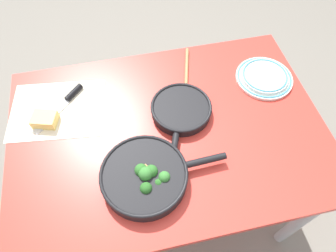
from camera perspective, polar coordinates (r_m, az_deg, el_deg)
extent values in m
plane|color=slate|center=(1.77, 0.00, -13.17)|extent=(14.00, 14.00, 0.00)
cube|color=red|center=(1.14, 0.00, -0.96)|extent=(1.18, 0.82, 0.03)
cylinder|color=#BCBCC1|center=(1.75, 14.67, 5.50)|extent=(0.05, 0.05, 0.69)
cylinder|color=#BCBCC1|center=(1.67, -20.78, -0.79)|extent=(0.05, 0.05, 0.69)
cylinder|color=#BCBCC1|center=(1.50, 24.32, -15.83)|extent=(0.05, 0.05, 0.69)
cylinder|color=black|center=(1.01, -4.56, -9.58)|extent=(0.29, 0.29, 0.05)
torus|color=black|center=(0.99, -4.65, -9.04)|extent=(0.29, 0.29, 0.01)
cylinder|color=black|center=(1.03, 7.25, -6.48)|extent=(0.14, 0.03, 0.02)
cylinder|color=#357027|center=(1.02, -5.22, -9.64)|extent=(0.01, 0.01, 0.02)
sphere|color=#428438|center=(1.00, -5.30, -9.20)|extent=(0.03, 0.03, 0.03)
cylinder|color=#245B1C|center=(1.01, -3.12, -9.21)|extent=(0.01, 0.01, 0.02)
sphere|color=#2D6B28|center=(0.99, -3.19, -8.58)|extent=(0.04, 0.04, 0.04)
cylinder|color=#2C6823|center=(1.00, -0.68, -10.25)|extent=(0.01, 0.01, 0.02)
sphere|color=#387A33|center=(0.98, -0.70, -9.70)|extent=(0.04, 0.04, 0.04)
cylinder|color=#2C6823|center=(1.01, -4.20, -9.74)|extent=(0.02, 0.02, 0.03)
sphere|color=#387A33|center=(0.98, -4.31, -9.06)|extent=(0.05, 0.05, 0.05)
cylinder|color=#205218|center=(0.99, -4.12, -12.27)|extent=(0.01, 0.01, 0.02)
sphere|color=#286023|center=(0.97, -4.21, -11.75)|extent=(0.04, 0.04, 0.04)
cylinder|color=#205218|center=(1.00, -1.81, -11.21)|extent=(0.01, 0.01, 0.02)
sphere|color=#286023|center=(0.98, -1.84, -10.81)|extent=(0.03, 0.03, 0.03)
cylinder|color=#245B1C|center=(1.02, -4.54, -9.43)|extent=(0.01, 0.01, 0.02)
sphere|color=#2D6B28|center=(1.00, -4.62, -8.92)|extent=(0.03, 0.03, 0.03)
cylinder|color=#245B1C|center=(1.02, -5.04, -9.01)|extent=(0.02, 0.02, 0.02)
sphere|color=#2D6B28|center=(0.99, -5.16, -8.37)|extent=(0.04, 0.04, 0.04)
cube|color=#9E703D|center=(0.98, -3.99, -14.37)|extent=(0.04, 0.04, 0.03)
cube|color=#9E703D|center=(1.01, -8.67, -9.99)|extent=(0.03, 0.04, 0.03)
cube|color=#AD7F4C|center=(1.01, -4.46, -9.09)|extent=(0.06, 0.06, 0.04)
cube|color=olive|center=(1.00, -5.38, -11.13)|extent=(0.04, 0.04, 0.03)
cube|color=#9E703D|center=(1.01, -5.24, -9.85)|extent=(0.03, 0.04, 0.03)
cylinder|color=black|center=(1.15, 2.50, 3.16)|extent=(0.23, 0.23, 0.04)
torus|color=black|center=(1.14, 2.54, 3.69)|extent=(0.23, 0.23, 0.01)
cylinder|color=black|center=(1.05, 1.38, -4.23)|extent=(0.06, 0.12, 0.02)
cylinder|color=#EAD170|center=(1.15, 2.51, 3.20)|extent=(0.19, 0.19, 0.02)
cylinder|color=#A87A4C|center=(1.28, 3.53, 9.73)|extent=(0.10, 0.30, 0.02)
ellipsoid|color=#A87A4C|center=(1.17, 3.31, 3.45)|extent=(0.06, 0.07, 0.02)
cube|color=beige|center=(1.25, -20.26, 3.00)|extent=(0.39, 0.32, 0.00)
cube|color=silver|center=(1.23, -21.29, 1.68)|extent=(0.14, 0.15, 0.01)
cylinder|color=black|center=(1.27, -17.51, 6.12)|extent=(0.08, 0.08, 0.02)
cube|color=#EACC66|center=(1.21, -22.41, 1.13)|extent=(0.10, 0.09, 0.04)
cylinder|color=silver|center=(1.33, 17.81, 8.69)|extent=(0.24, 0.24, 0.01)
torus|color=#4C9EB7|center=(1.33, 17.87, 8.87)|extent=(0.23, 0.23, 0.01)
cylinder|color=silver|center=(1.32, 17.94, 9.04)|extent=(0.19, 0.19, 0.01)
torus|color=#4C9EB7|center=(1.32, 18.01, 9.21)|extent=(0.18, 0.18, 0.01)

